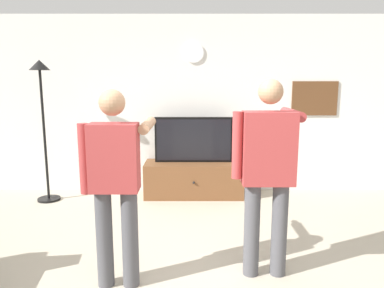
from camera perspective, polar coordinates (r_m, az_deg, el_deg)
back_wall at (r=5.69m, az=-0.11°, el=6.11°), size 6.40×0.10×2.70m
tv_stand at (r=5.53m, az=0.39°, el=-5.52°), size 1.46×0.57×0.52m
television at (r=5.44m, az=0.40°, el=0.68°), size 1.16×0.07×0.68m
wall_clock at (r=5.62m, az=0.40°, el=14.14°), size 0.30×0.03×0.30m
framed_picture at (r=5.93m, az=18.77°, el=6.79°), size 0.70×0.04×0.52m
floor_lamp at (r=5.54m, az=-22.31°, el=6.16°), size 0.32×0.32×2.01m
person_standing_nearer_lamp at (r=3.07m, az=-11.78°, el=-5.32°), size 0.57×0.78×1.67m
person_standing_nearer_couch at (r=3.23m, az=11.90°, el=-3.51°), size 0.63×0.78×1.75m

